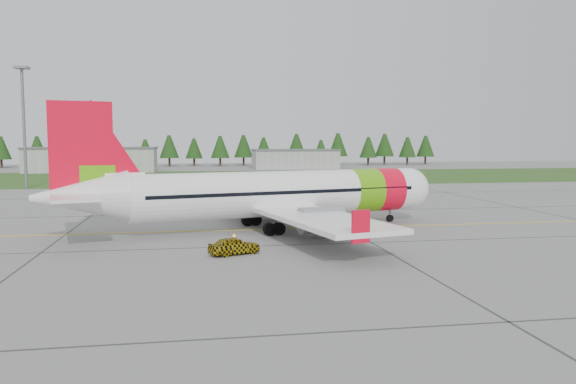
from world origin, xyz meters
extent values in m
plane|color=gray|center=(0.00, 0.00, 0.00)|extent=(320.00, 320.00, 0.00)
cylinder|color=white|center=(4.10, 8.15, 3.29)|extent=(27.82, 10.45, 4.14)
sphere|color=white|center=(17.53, 11.36, 3.29)|extent=(4.14, 4.14, 4.14)
cone|color=white|center=(-12.95, 4.07, 3.66)|extent=(8.19, 5.76, 4.14)
cube|color=black|center=(17.84, 11.43, 3.66)|extent=(2.30, 3.08, 0.59)
cylinder|color=#5DB30D|center=(12.36, 10.12, 3.29)|extent=(3.67, 4.75, 4.22)
cylinder|color=red|center=(14.84, 10.72, 3.29)|extent=(3.26, 4.65, 4.22)
cube|color=white|center=(3.58, 8.02, 2.12)|extent=(13.59, 34.41, 0.38)
cube|color=red|center=(-1.38, 24.20, 2.71)|extent=(1.28, 0.48, 2.12)
cube|color=red|center=(6.48, -8.65, 2.71)|extent=(1.28, 0.48, 2.12)
cylinder|color=gray|center=(3.77, 14.07, 1.54)|extent=(4.24, 3.06, 2.23)
cylinder|color=gray|center=(6.49, 2.71, 1.54)|extent=(4.24, 3.06, 2.23)
cube|color=red|center=(-12.74, 4.12, 7.22)|extent=(4.84, 1.51, 8.07)
cube|color=#5DB30D|center=(-11.60, 4.39, 4.89)|extent=(2.79, 1.08, 2.55)
cube|color=white|center=(-13.46, 3.94, 3.93)|extent=(6.15, 12.67, 0.23)
cylinder|color=slate|center=(15.46, 10.86, 0.74)|extent=(0.19, 0.19, 1.49)
cylinder|color=black|center=(15.46, 10.86, 0.36)|extent=(0.77, 0.46, 0.72)
cylinder|color=slate|center=(1.86, 10.67, 1.01)|extent=(0.23, 0.23, 2.02)
cylinder|color=black|center=(1.44, 10.57, 0.55)|extent=(1.19, 0.72, 1.10)
cylinder|color=slate|center=(3.24, 4.88, 1.01)|extent=(0.23, 0.23, 2.02)
cylinder|color=black|center=(2.83, 4.78, 0.55)|extent=(1.19, 0.72, 1.10)
imported|color=gold|center=(-1.15, -2.85, 1.87)|extent=(1.74, 1.87, 3.74)
imported|color=white|center=(-14.02, 54.64, 2.05)|extent=(1.47, 1.39, 4.09)
cube|color=#30561E|center=(0.00, 82.00, 0.01)|extent=(320.00, 50.00, 0.03)
cube|color=gold|center=(0.00, 8.00, 0.01)|extent=(120.00, 0.25, 0.02)
cube|color=#A8A8A3|center=(-30.00, 110.00, 3.00)|extent=(32.00, 14.00, 6.00)
cube|color=#A8A8A3|center=(25.00, 118.00, 2.60)|extent=(24.00, 12.00, 5.20)
cylinder|color=slate|center=(-32.00, 58.00, 10.00)|extent=(0.50, 0.50, 20.00)
camera|label=1|loc=(-3.88, -42.63, 8.16)|focal=35.00mm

